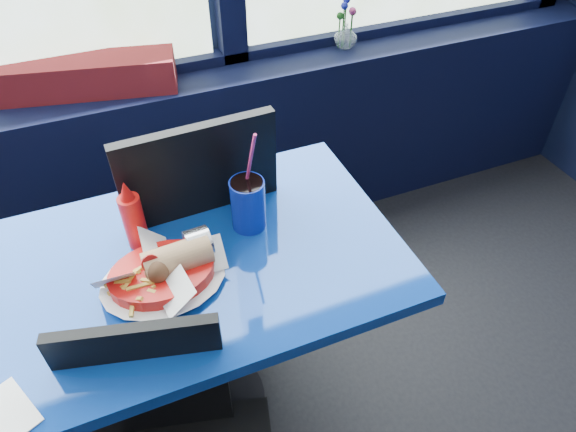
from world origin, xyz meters
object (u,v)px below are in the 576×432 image
object	(u,v)px
planter_box	(87,76)
ketchup_bottle	(133,218)
near_table	(181,308)
soda_cup	(248,203)
chair_near_back	(201,219)
flower_vase	(346,33)
food_basket	(164,272)

from	to	relation	value
planter_box	ketchup_bottle	distance (m)	0.80
near_table	soda_cup	size ratio (longest dim) A/B	3.76
chair_near_back	soda_cup	bearing A→B (deg)	108.05
flower_vase	planter_box	bearing A→B (deg)	178.81
flower_vase	food_basket	size ratio (longest dim) A/B	0.61
near_table	soda_cup	xyz separation A→B (m)	(0.24, 0.06, 0.26)
planter_box	flower_vase	size ratio (longest dim) A/B	3.06
chair_near_back	flower_vase	world-z (taller)	chair_near_back
planter_box	flower_vase	xyz separation A→B (m)	(1.03, -0.02, -0.00)
ketchup_bottle	soda_cup	world-z (taller)	soda_cup
planter_box	soda_cup	distance (m)	0.90
ketchup_bottle	soda_cup	xyz separation A→B (m)	(0.30, -0.04, -0.01)
food_basket	ketchup_bottle	distance (m)	0.17
planter_box	flower_vase	bearing A→B (deg)	11.13
food_basket	soda_cup	distance (m)	0.29
near_table	chair_near_back	bearing A→B (deg)	64.93
near_table	chair_near_back	size ratio (longest dim) A/B	1.17
planter_box	ketchup_bottle	bearing A→B (deg)	-75.94
flower_vase	ketchup_bottle	distance (m)	1.27
flower_vase	soda_cup	size ratio (longest dim) A/B	0.64
food_basket	soda_cup	xyz separation A→B (m)	(0.26, 0.12, 0.04)
ketchup_bottle	food_basket	bearing A→B (deg)	-76.94
near_table	flower_vase	size ratio (longest dim) A/B	5.86
near_table	flower_vase	xyz separation A→B (m)	(0.94, 0.88, 0.29)
chair_near_back	planter_box	bearing A→B (deg)	-71.08
food_basket	ketchup_bottle	size ratio (longest dim) A/B	1.59
near_table	planter_box	world-z (taller)	planter_box
planter_box	food_basket	size ratio (longest dim) A/B	1.86
near_table	planter_box	distance (m)	0.95
near_table	planter_box	size ratio (longest dim) A/B	1.92
near_table	soda_cup	world-z (taller)	soda_cup
flower_vase	chair_near_back	bearing A→B (deg)	-144.48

